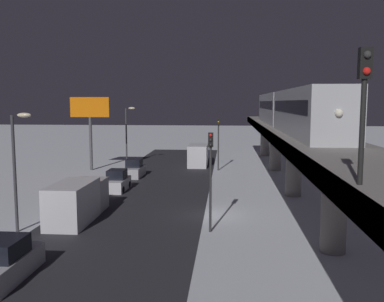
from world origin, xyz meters
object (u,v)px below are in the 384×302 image
sedan_silver_2 (134,169)px  delivery_van (78,201)px  subway_train (289,109)px  commercial_billboard (90,114)px  sedan_silver (5,263)px  sedan_white (117,182)px  traffic_light_mid (218,136)px  box_truck (199,155)px  traffic_light_near (211,167)px  rail_signal (364,92)px

sedan_silver_2 → delivery_van: size_ratio=0.58×
subway_train → commercial_billboard: 24.10m
sedan_silver → sedan_white: bearing=-90.0°
subway_train → traffic_light_mid: 12.36m
box_truck → traffic_light_mid: (-2.70, 4.37, 2.85)m
sedan_white → box_truck: box_truck is taller
sedan_white → subway_train: bearing=-170.1°
traffic_light_near → sedan_silver: bearing=41.2°
rail_signal → traffic_light_near: rail_signal is taller
box_truck → traffic_light_near: traffic_light_near is taller
sedan_silver → delivery_van: 10.36m
sedan_silver_2 → traffic_light_mid: 11.07m
traffic_light_mid → sedan_white: bearing=53.3°
sedan_white → commercial_billboard: commercial_billboard is taller
commercial_billboard → sedan_silver: bearing=101.1°
subway_train → delivery_van: subway_train is taller
sedan_silver → traffic_light_near: traffic_light_near is taller
subway_train → sedan_silver: 29.12m
sedan_silver → delivery_van: delivery_van is taller
sedan_white → delivery_van: bearing=88.9°
traffic_light_mid → commercial_billboard: (15.53, 0.98, 2.63)m
delivery_van → traffic_light_mid: bearing=-112.9°
traffic_light_near → traffic_light_mid: 24.68m
subway_train → sedan_silver: size_ratio=7.83×
traffic_light_near → commercial_billboard: bearing=-56.8°
subway_train → traffic_light_near: (6.94, 15.04, -3.45)m
subway_train → delivery_van: (16.44, 12.84, -6.30)m
sedan_white → rail_signal: bearing=118.8°
sedan_white → commercial_billboard: size_ratio=0.46×
rail_signal → traffic_light_near: 15.20m
sedan_white → sedan_silver: bearing=90.0°
sedan_silver_2 → commercial_billboard: (6.23, -3.98, 6.03)m
subway_train → box_truck: subway_train is taller
rail_signal → subway_train: bearing=-94.0°
sedan_silver → box_truck: size_ratio=0.64×
box_truck → subway_train: bearing=124.5°
traffic_light_near → traffic_light_mid: size_ratio=1.00×
rail_signal → traffic_light_mid: bearing=-82.6°
subway_train → commercial_billboard: (22.47, -8.66, -0.82)m
rail_signal → commercial_billboard: (20.48, -37.39, -1.77)m
subway_train → commercial_billboard: size_ratio=4.14×
subway_train → box_truck: bearing=-55.5°
commercial_billboard → rail_signal: bearing=118.7°
sedan_white → traffic_light_mid: traffic_light_mid is taller
subway_train → commercial_billboard: subway_train is taller
sedan_white → commercial_billboard: 14.41m
sedan_white → traffic_light_mid: (-9.30, -12.47, 3.41)m
traffic_light_near → commercial_billboard: 28.46m
sedan_silver_2 → sedan_silver: bearing=90.0°
traffic_light_near → sedan_silver_2: bearing=-64.7°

